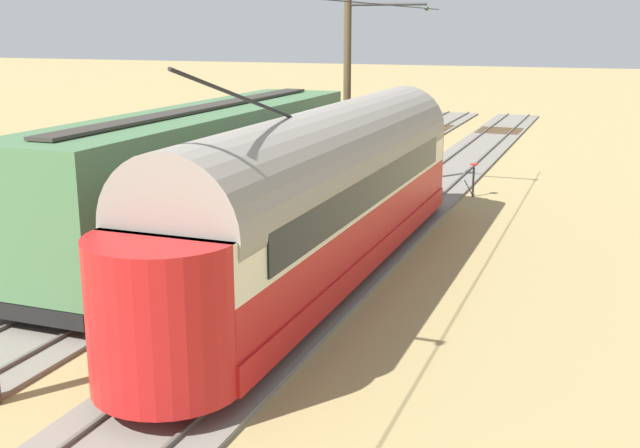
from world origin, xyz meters
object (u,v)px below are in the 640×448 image
(vintage_streetcar, at_px, (327,190))
(catenary_pole_foreground, at_px, (349,91))
(coach_adjacent, at_px, (205,173))
(switch_stand, at_px, (473,178))

(vintage_streetcar, relative_size, catenary_pole_foreground, 2.39)
(vintage_streetcar, relative_size, coach_adjacent, 1.18)
(catenary_pole_foreground, relative_size, switch_stand, 5.94)
(catenary_pole_foreground, bearing_deg, coach_adjacent, 80.44)
(coach_adjacent, height_order, catenary_pole_foreground, catenary_pole_foreground)
(coach_adjacent, xyz_separation_m, catenary_pole_foreground, (-1.43, -8.47, 1.68))
(catenary_pole_foreground, distance_m, switch_stand, 5.61)
(coach_adjacent, height_order, switch_stand, coach_adjacent)
(switch_stand, bearing_deg, catenary_pole_foreground, 13.05)
(vintage_streetcar, xyz_separation_m, catenary_pole_foreground, (2.81, -9.98, 1.58))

